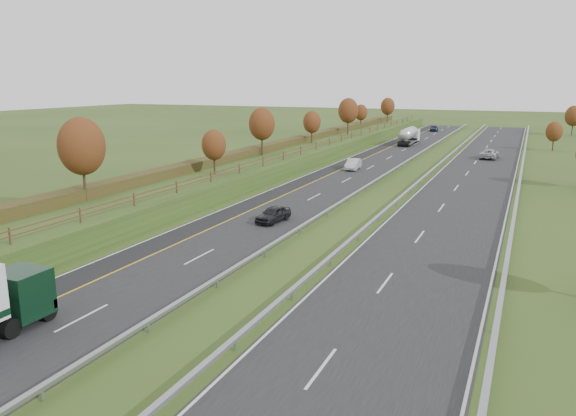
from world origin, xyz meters
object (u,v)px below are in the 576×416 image
Objects in this scene: road_tanker at (409,135)px; car_oncoming at (489,154)px; car_small_far at (434,128)px; car_silver_mid at (353,164)px; car_dark_near at (273,214)px.

road_tanker is 1.95× the size of car_oncoming.
car_oncoming is (17.19, -50.27, 0.09)m from car_small_far.
road_tanker is at bearing 83.78° from car_silver_mid.
car_silver_mid reaches higher than car_small_far.
car_silver_mid is at bearing 102.01° from car_dark_near.
car_silver_mid is at bearing -91.01° from road_tanker.
car_small_far is (0.35, 70.84, -0.08)m from car_silver_mid.
road_tanker is at bearing -41.21° from car_oncoming.
car_dark_near is at bearing -88.54° from road_tanker.
road_tanker is 70.45m from car_dark_near.
car_small_far is (-2.09, 104.17, -0.02)m from car_dark_near.
car_dark_near is at bearing -91.00° from car_silver_mid.
road_tanker reaches higher than car_small_far.
car_dark_near is 0.89× the size of car_silver_mid.
road_tanker is 2.63× the size of car_dark_near.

